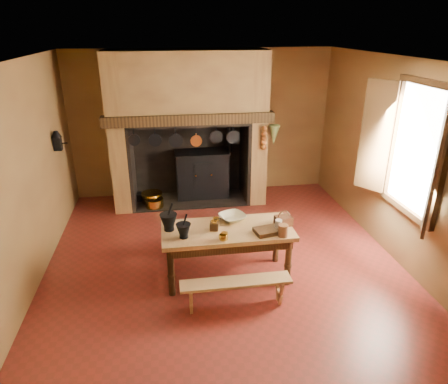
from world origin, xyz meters
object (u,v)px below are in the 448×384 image
(work_table, at_px, (227,237))
(wicker_basket, at_px, (284,220))
(bench_front, at_px, (236,287))
(coffee_grinder, at_px, (214,225))
(mixing_bowl, at_px, (232,217))
(iron_range, at_px, (203,174))

(work_table, xyz_separation_m, wicker_basket, (0.75, -0.00, 0.18))
(bench_front, xyz_separation_m, coffee_grinder, (-0.17, 0.64, 0.52))
(work_table, relative_size, bench_front, 1.27)
(coffee_grinder, relative_size, mixing_bowl, 0.48)
(work_table, bearing_deg, bench_front, -90.00)
(bench_front, distance_m, wicker_basket, 1.12)
(bench_front, relative_size, wicker_basket, 5.64)
(mixing_bowl, xyz_separation_m, wicker_basket, (0.65, -0.23, 0.03))
(bench_front, bearing_deg, iron_range, 90.64)
(iron_range, relative_size, bench_front, 1.20)
(iron_range, bearing_deg, work_table, -89.21)
(iron_range, height_order, wicker_basket, iron_range)
(work_table, relative_size, wicker_basket, 7.17)
(bench_front, distance_m, coffee_grinder, 0.84)
(iron_range, relative_size, mixing_bowl, 4.63)
(mixing_bowl, bearing_deg, coffee_grinder, -140.00)
(iron_range, bearing_deg, coffee_grinder, -92.72)
(iron_range, distance_m, bench_front, 3.46)
(iron_range, bearing_deg, wicker_basket, -74.34)
(work_table, distance_m, mixing_bowl, 0.30)
(work_table, height_order, wicker_basket, wicker_basket)
(coffee_grinder, distance_m, mixing_bowl, 0.36)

